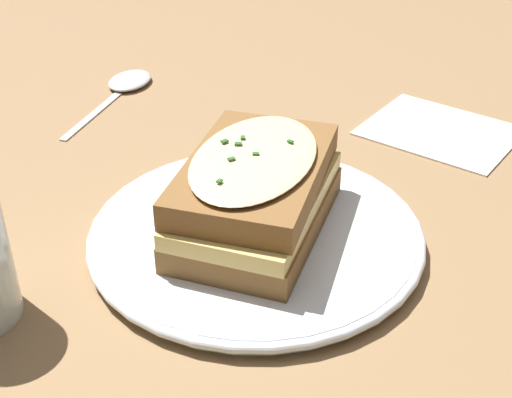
{
  "coord_description": "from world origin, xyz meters",
  "views": [
    {
      "loc": [
        -0.19,
        0.42,
        0.33
      ],
      "look_at": [
        0.03,
        0.03,
        0.04
      ],
      "focal_mm": 50.0,
      "sensor_mm": 36.0,
      "label": 1
    }
  ],
  "objects_px": {
    "dinner_plate": "(256,234)",
    "napkin": "(440,130)",
    "sandwich": "(255,192)",
    "spoon": "(126,84)"
  },
  "relations": [
    {
      "from": "sandwich",
      "to": "napkin",
      "type": "height_order",
      "value": "sandwich"
    },
    {
      "from": "sandwich",
      "to": "napkin",
      "type": "xyz_separation_m",
      "value": [
        -0.07,
        -0.25,
        -0.04
      ]
    },
    {
      "from": "sandwich",
      "to": "spoon",
      "type": "xyz_separation_m",
      "value": [
        0.27,
        -0.19,
        -0.04
      ]
    },
    {
      "from": "dinner_plate",
      "to": "napkin",
      "type": "height_order",
      "value": "dinner_plate"
    },
    {
      "from": "sandwich",
      "to": "spoon",
      "type": "distance_m",
      "value": 0.33
    },
    {
      "from": "sandwich",
      "to": "spoon",
      "type": "bearing_deg",
      "value": -34.48
    },
    {
      "from": "napkin",
      "to": "sandwich",
      "type": "bearing_deg",
      "value": 73.97
    },
    {
      "from": "sandwich",
      "to": "napkin",
      "type": "relative_size",
      "value": 1.23
    },
    {
      "from": "spoon",
      "to": "napkin",
      "type": "height_order",
      "value": "spoon"
    },
    {
      "from": "sandwich",
      "to": "napkin",
      "type": "distance_m",
      "value": 0.27
    }
  ]
}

